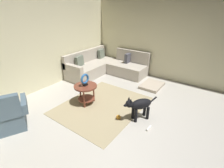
{
  "coord_description": "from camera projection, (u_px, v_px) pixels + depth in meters",
  "views": [
    {
      "loc": [
        -2.7,
        -1.66,
        2.41
      ],
      "look_at": [
        0.45,
        0.6,
        0.55
      ],
      "focal_mm": 26.22,
      "sensor_mm": 36.0,
      "label": 1
    }
  ],
  "objects": [
    {
      "name": "wall_back",
      "position": [
        39.0,
        45.0,
        4.85
      ],
      "size": [
        6.0,
        0.12,
        2.7
      ],
      "primitive_type": "cube",
      "color": "beige",
      "rests_on": "ground_plane"
    },
    {
      "name": "ground_plane",
      "position": [
        121.0,
        119.0,
        3.92
      ],
      "size": [
        6.0,
        6.0,
        0.1
      ],
      "primitive_type": "cube",
      "color": "#B7B2A8"
    },
    {
      "name": "dog_bed_mat",
      "position": [
        152.0,
        85.0,
        5.37
      ],
      "size": [
        0.8,
        0.6,
        0.09
      ],
      "primitive_type": "cube",
      "color": "#B2A38E",
      "rests_on": "ground_plane"
    },
    {
      "name": "dog_toy_ball",
      "position": [
        118.0,
        117.0,
        3.83
      ],
      "size": [
        0.11,
        0.11,
        0.11
      ],
      "primitive_type": "sphere",
      "color": "orange",
      "rests_on": "ground_plane"
    },
    {
      "name": "sectional_couch",
      "position": [
        105.0,
        67.0,
        6.28
      ],
      "size": [
        2.2,
        2.25,
        0.88
      ],
      "color": "#B2A899",
      "rests_on": "ground_plane"
    },
    {
      "name": "armchair",
      "position": [
        8.0,
        116.0,
        3.42
      ],
      "size": [
        0.98,
        0.89,
        0.88
      ],
      "rotation": [
        0.0,
        0.0,
        -0.45
      ],
      "color": "#4C6070",
      "rests_on": "ground_plane"
    },
    {
      "name": "torus_sculpture",
      "position": [
        85.0,
        79.0,
        4.17
      ],
      "size": [
        0.28,
        0.08,
        0.33
      ],
      "color": "black",
      "rests_on": "side_table"
    },
    {
      "name": "dog_toy_rope",
      "position": [
        149.0,
        128.0,
        3.53
      ],
      "size": [
        0.19,
        0.06,
        0.05
      ],
      "primitive_type": "cylinder",
      "rotation": [
        0.0,
        1.57,
        3.1
      ],
      "color": "silver",
      "rests_on": "ground_plane"
    },
    {
      "name": "area_rug",
      "position": [
        102.0,
        105.0,
        4.37
      ],
      "size": [
        2.3,
        1.9,
        0.01
      ],
      "primitive_type": "cube",
      "color": "tan",
      "rests_on": "ground_plane"
    },
    {
      "name": "side_table",
      "position": [
        86.0,
        90.0,
        4.3
      ],
      "size": [
        0.6,
        0.6,
        0.54
      ],
      "color": "brown",
      "rests_on": "ground_plane"
    },
    {
      "name": "dog",
      "position": [
        139.0,
        105.0,
        3.7
      ],
      "size": [
        0.73,
        0.51,
        0.63
      ],
      "rotation": [
        0.0,
        0.0,
        0.98
      ],
      "color": "black",
      "rests_on": "ground_plane"
    },
    {
      "name": "wall_right",
      "position": [
        170.0,
        41.0,
        5.46
      ],
      "size": [
        0.12,
        6.0,
        2.7
      ],
      "primitive_type": "cube",
      "color": "beige",
      "rests_on": "ground_plane"
    }
  ]
}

